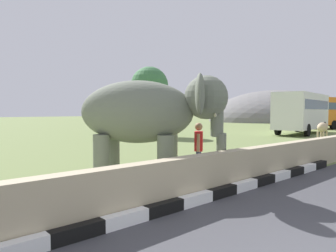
{
  "coord_description": "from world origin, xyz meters",
  "views": [
    {
      "loc": [
        -3.83,
        -0.98,
        2.01
      ],
      "look_at": [
        1.82,
        5.27,
        1.6
      ],
      "focal_mm": 33.28,
      "sensor_mm": 36.0,
      "label": 1
    }
  ],
  "objects_px": {
    "cow_near": "(323,128)",
    "person_handler": "(199,147)",
    "elephant": "(150,114)",
    "bus_white": "(302,110)"
  },
  "relations": [
    {
      "from": "person_handler",
      "to": "cow_near",
      "type": "relative_size",
      "value": 0.86
    },
    {
      "from": "elephant",
      "to": "bus_white",
      "type": "distance_m",
      "value": 22.5
    },
    {
      "from": "cow_near",
      "to": "person_handler",
      "type": "bearing_deg",
      "value": -171.1
    },
    {
      "from": "person_handler",
      "to": "cow_near",
      "type": "height_order",
      "value": "person_handler"
    },
    {
      "from": "elephant",
      "to": "cow_near",
      "type": "height_order",
      "value": "elephant"
    },
    {
      "from": "elephant",
      "to": "cow_near",
      "type": "distance_m",
      "value": 16.91
    },
    {
      "from": "elephant",
      "to": "person_handler",
      "type": "distance_m",
      "value": 1.92
    },
    {
      "from": "bus_white",
      "to": "cow_near",
      "type": "xyz_separation_m",
      "value": [
        -4.99,
        -3.72,
        -1.21
      ]
    },
    {
      "from": "person_handler",
      "to": "bus_white",
      "type": "distance_m",
      "value": 21.08
    },
    {
      "from": "cow_near",
      "to": "bus_white",
      "type": "bearing_deg",
      "value": 36.67
    }
  ]
}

